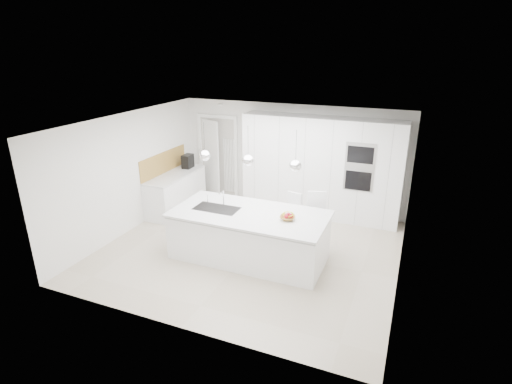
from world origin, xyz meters
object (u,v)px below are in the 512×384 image
at_px(fruit_bowl, 287,218).
at_px(espresso_machine, 188,161).
at_px(island_base, 249,237).
at_px(bar_stool_right, 314,222).
at_px(bar_stool_left, 292,218).

xyz_separation_m(fruit_bowl, espresso_machine, (-3.26, 2.04, 0.13)).
xyz_separation_m(island_base, bar_stool_right, (1.02, 0.79, 0.14)).
relative_size(bar_stool_left, bar_stool_right, 0.87).
xyz_separation_m(island_base, espresso_machine, (-2.53, 2.07, 0.64)).
height_order(espresso_machine, bar_stool_left, espresso_machine).
distance_m(island_base, bar_stool_right, 1.30).
distance_m(island_base, espresso_machine, 3.33).
bearing_deg(fruit_bowl, espresso_machine, 147.94).
bearing_deg(bar_stool_left, island_base, -106.79).
distance_m(island_base, fruit_bowl, 0.89).
bearing_deg(bar_stool_left, fruit_bowl, -66.58).
relative_size(island_base, bar_stool_right, 2.44).
height_order(fruit_bowl, espresso_machine, espresso_machine).
xyz_separation_m(fruit_bowl, bar_stool_right, (0.29, 0.77, -0.36)).
distance_m(espresso_machine, bar_stool_right, 3.80).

